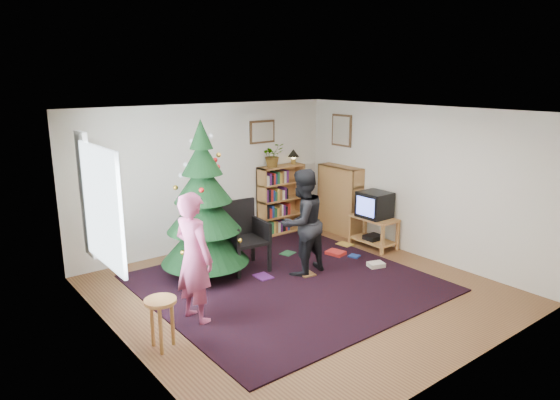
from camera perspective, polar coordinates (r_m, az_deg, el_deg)
floor at (r=7.18m, az=2.32°, el=-10.28°), size 5.00×5.00×0.00m
ceiling at (r=6.56m, az=2.53°, el=10.05°), size 5.00×5.00×0.00m
wall_back at (r=8.77m, az=-8.20°, el=2.68°), size 5.00×0.02×2.50m
wall_front at (r=5.20m, az=20.62°, el=-6.02°), size 5.00×0.02×2.50m
wall_left at (r=5.55m, az=-17.77°, el=-4.55°), size 0.02×5.00×2.50m
wall_right at (r=8.55m, az=15.32°, el=2.04°), size 0.02×5.00×2.50m
rug at (r=7.38m, az=0.80°, el=-9.46°), size 3.80×3.60×0.02m
window_pane at (r=6.03m, az=-19.68°, el=-0.74°), size 0.04×1.20×1.40m
curtain at (r=6.70m, az=-21.28°, el=0.53°), size 0.06×0.35×1.60m
picture_back at (r=9.26m, az=-2.04°, el=7.79°), size 0.55×0.03×0.42m
picture_right at (r=9.56m, az=7.06°, el=7.90°), size 0.03×0.50×0.60m
christmas_tree at (r=7.38m, az=-8.70°, el=-1.60°), size 1.31×1.31×2.37m
bookshelf_back at (r=9.57m, az=0.13°, el=0.19°), size 0.95×0.30×1.30m
bookshelf_right at (r=9.59m, az=6.86°, el=0.11°), size 0.30×0.95×1.30m
tv_stand at (r=8.95m, az=10.63°, el=-3.33°), size 0.45×0.82×0.55m
crt_tv at (r=8.83m, az=10.75°, el=-0.52°), size 0.47×0.51×0.45m
armchair at (r=7.78m, az=-4.43°, el=-3.74°), size 0.65×0.65×1.08m
stool at (r=5.74m, az=-13.46°, el=-12.18°), size 0.35×0.35×0.59m
person_standing at (r=6.14m, az=-9.81°, el=-6.53°), size 0.50×0.66×1.63m
person_by_chair at (r=7.49m, az=2.54°, el=-2.58°), size 0.85×0.69×1.63m
potted_plant at (r=9.28m, az=-0.85°, el=5.16°), size 0.43×0.38×0.44m
table_lamp at (r=9.59m, az=1.55°, el=5.28°), size 0.22×0.22×0.29m
floor_clutter at (r=8.23m, az=5.16°, el=-6.75°), size 2.22×1.53×0.08m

